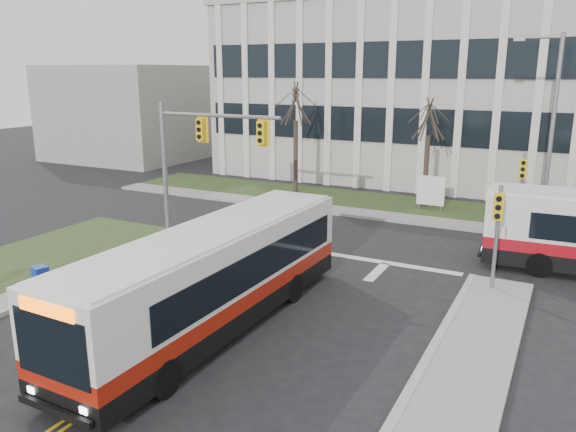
# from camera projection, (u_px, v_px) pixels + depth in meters

# --- Properties ---
(ground) EXTENTS (120.00, 120.00, 0.00)m
(ground) POSITION_uv_depth(u_px,v_px,m) (208.00, 328.00, 16.93)
(ground) COLOR black
(ground) RESTS_ON ground
(sidewalk_cross) EXTENTS (44.00, 1.60, 0.14)m
(sidewalk_cross) POSITION_uv_depth(u_px,v_px,m) (469.00, 226.00, 27.78)
(sidewalk_cross) COLOR #9E9B93
(sidewalk_cross) RESTS_ON ground
(building_lawn) EXTENTS (44.00, 5.00, 0.12)m
(building_lawn) POSITION_uv_depth(u_px,v_px,m) (478.00, 214.00, 30.20)
(building_lawn) COLOR #2C411B
(building_lawn) RESTS_ON ground
(office_building) EXTENTS (40.00, 16.00, 12.00)m
(office_building) POSITION_uv_depth(u_px,v_px,m) (514.00, 94.00, 39.04)
(office_building) COLOR #B4AEA6
(office_building) RESTS_ON ground
(building_annex) EXTENTS (12.00, 12.00, 8.00)m
(building_annex) POSITION_uv_depth(u_px,v_px,m) (135.00, 112.00, 49.83)
(building_annex) COLOR #9E9B93
(building_annex) RESTS_ON ground
(mast_arm_signal) EXTENTS (6.11, 0.38, 6.20)m
(mast_arm_signal) POSITION_uv_depth(u_px,v_px,m) (193.00, 148.00, 24.52)
(mast_arm_signal) COLOR slate
(mast_arm_signal) RESTS_ON ground
(signal_pole_near) EXTENTS (0.34, 0.39, 3.80)m
(signal_pole_near) POSITION_uv_depth(u_px,v_px,m) (497.00, 223.00, 19.05)
(signal_pole_near) COLOR slate
(signal_pole_near) RESTS_ON ground
(signal_pole_far) EXTENTS (0.34, 0.39, 3.80)m
(signal_pole_far) POSITION_uv_depth(u_px,v_px,m) (522.00, 181.00, 26.37)
(signal_pole_far) COLOR slate
(signal_pole_far) RESTS_ON ground
(streetlight) EXTENTS (2.15, 0.25, 9.20)m
(streetlight) POSITION_uv_depth(u_px,v_px,m) (549.00, 123.00, 26.02)
(streetlight) COLOR slate
(streetlight) RESTS_ON ground
(directory_sign) EXTENTS (1.50, 0.12, 2.00)m
(directory_sign) POSITION_uv_depth(u_px,v_px,m) (431.00, 191.00, 30.60)
(directory_sign) COLOR slate
(directory_sign) RESTS_ON ground
(tree_left) EXTENTS (1.80, 1.80, 7.70)m
(tree_left) POSITION_uv_depth(u_px,v_px,m) (296.00, 106.00, 33.71)
(tree_left) COLOR #42352B
(tree_left) RESTS_ON ground
(tree_mid) EXTENTS (1.80, 1.80, 6.82)m
(tree_mid) POSITION_uv_depth(u_px,v_px,m) (429.00, 121.00, 30.49)
(tree_mid) COLOR #42352B
(tree_mid) RESTS_ON ground
(bus_main) EXTENTS (2.73, 11.48, 3.05)m
(bus_main) POSITION_uv_depth(u_px,v_px,m) (214.00, 280.00, 16.59)
(bus_main) COLOR silver
(bus_main) RESTS_ON ground
(newspaper_box_blue) EXTENTS (0.61, 0.58, 0.95)m
(newspaper_box_blue) POSITION_uv_depth(u_px,v_px,m) (41.00, 279.00, 19.55)
(newspaper_box_blue) COLOR navy
(newspaper_box_blue) RESTS_ON ground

